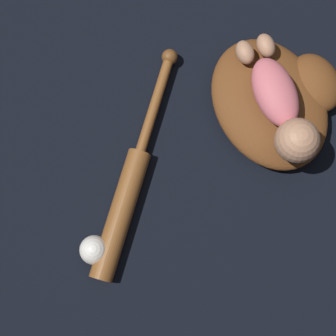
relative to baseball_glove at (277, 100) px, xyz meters
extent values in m
plane|color=black|center=(0.03, -0.04, -0.04)|extent=(6.00, 6.00, 0.00)
ellipsoid|color=brown|center=(0.00, -0.02, 0.00)|extent=(0.38, 0.31, 0.08)
ellipsoid|color=brown|center=(-0.01, 0.11, 0.00)|extent=(0.17, 0.14, 0.08)
ellipsoid|color=#D16670|center=(0.00, -0.02, 0.08)|extent=(0.18, 0.10, 0.07)
sphere|color=tan|center=(0.13, -0.02, 0.09)|extent=(0.10, 0.10, 0.10)
ellipsoid|color=tan|center=(-0.12, 0.00, 0.06)|extent=(0.06, 0.04, 0.04)
ellipsoid|color=tan|center=(-0.12, -0.05, 0.06)|extent=(0.06, 0.04, 0.04)
cylinder|color=brown|center=(0.15, -0.46, -0.01)|extent=(0.30, 0.23, 0.06)
cylinder|color=brown|center=(-0.09, -0.29, -0.01)|extent=(0.23, 0.17, 0.03)
sphere|color=brown|center=(-0.20, -0.22, -0.01)|extent=(0.04, 0.04, 0.04)
sphere|color=white|center=(0.21, -0.54, -0.01)|extent=(0.07, 0.07, 0.07)
camera|label=1|loc=(0.35, -0.40, 1.33)|focal=60.00mm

